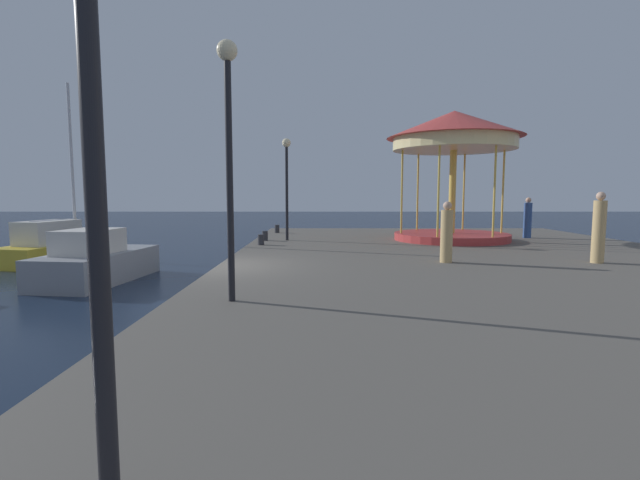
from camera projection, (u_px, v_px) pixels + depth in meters
The scene contains 14 objects.
ground_plane at pixel (216, 295), 12.27m from camera, with size 120.00×120.00×0.00m, color #162338.
quay_dock at pixel (500, 280), 12.26m from camera, with size 15.43×27.11×0.80m, color #5B564F.
motorboat_grey at pixel (94, 262), 14.02m from camera, with size 2.45×4.42×1.66m.
sailboat_yellow at pixel (56, 246), 18.26m from camera, with size 2.75×5.45×7.29m.
carousel at pixel (452, 144), 18.63m from camera, with size 5.51×5.51×5.33m.
lamp_post_near_edge at pixel (85, 37), 2.48m from camera, with size 0.36×0.36×4.01m.
lamp_post_mid_promenade at pixel (227, 127), 7.84m from camera, with size 0.36×0.36×4.54m.
lamp_post_far_end at pixel (285, 171), 18.65m from camera, with size 0.36×0.36×4.21m.
bollard_center at pixel (259, 240), 17.16m from camera, with size 0.24×0.24×0.40m, color #2D2D33.
bollard_south at pixel (263, 236), 18.79m from camera, with size 0.24×0.24×0.40m, color #2D2D33.
bollard_north at pixel (275, 229), 22.63m from camera, with size 0.24×0.24×0.40m, color #2D2D33.
person_mid_promenade at pixel (445, 234), 12.71m from camera, with size 0.34×0.34×1.72m.
person_near_carousel at pixel (526, 219), 19.97m from camera, with size 0.34×0.34×1.79m.
person_far_corner at pixel (596, 230), 12.62m from camera, with size 0.34×0.34×1.99m.
Camera 1 is at (2.78, -12.07, 2.71)m, focal length 25.38 mm.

